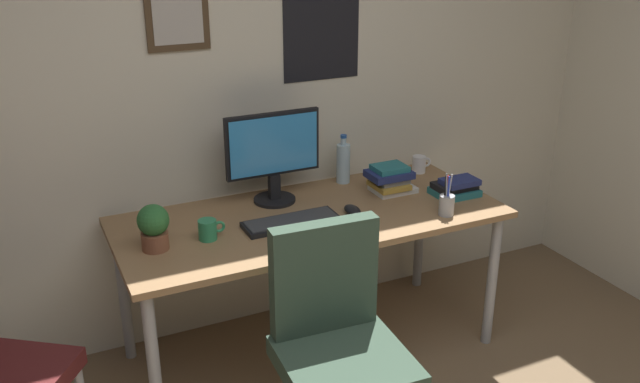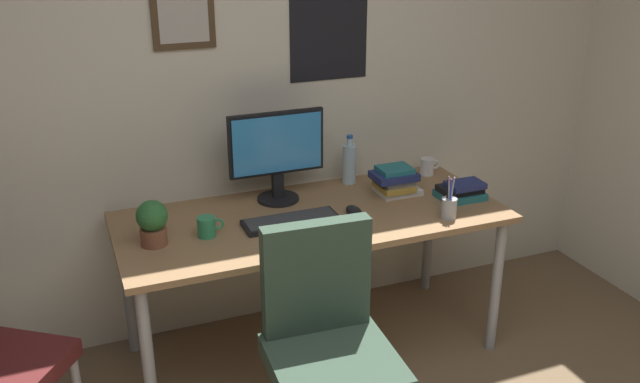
# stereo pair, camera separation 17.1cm
# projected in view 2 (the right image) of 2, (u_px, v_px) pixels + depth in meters

# --- Properties ---
(wall_back) EXTENTS (4.40, 0.10, 2.60)m
(wall_back) POSITION_uv_depth(u_px,v_px,m) (226.00, 75.00, 3.22)
(wall_back) COLOR beige
(wall_back) RESTS_ON ground_plane
(desk) EXTENTS (1.76, 0.76, 0.73)m
(desk) POSITION_uv_depth(u_px,v_px,m) (312.00, 228.00, 3.15)
(desk) COLOR #936D47
(desk) RESTS_ON ground_plane
(office_chair) EXTENTS (0.56, 0.57, 0.95)m
(office_chair) POSITION_uv_depth(u_px,v_px,m) (327.00, 338.00, 2.56)
(office_chair) COLOR #334738
(office_chair) RESTS_ON ground_plane
(monitor) EXTENTS (0.46, 0.20, 0.43)m
(monitor) POSITION_uv_depth(u_px,v_px,m) (277.00, 153.00, 3.20)
(monitor) COLOR black
(monitor) RESTS_ON desk
(keyboard) EXTENTS (0.43, 0.15, 0.03)m
(keyboard) POSITION_uv_depth(u_px,v_px,m) (291.00, 221.00, 3.03)
(keyboard) COLOR black
(keyboard) RESTS_ON desk
(computer_mouse) EXTENTS (0.06, 0.11, 0.04)m
(computer_mouse) POSITION_uv_depth(u_px,v_px,m) (354.00, 211.00, 3.12)
(computer_mouse) COLOR black
(computer_mouse) RESTS_ON desk
(water_bottle) EXTENTS (0.07, 0.07, 0.25)m
(water_bottle) POSITION_uv_depth(u_px,v_px,m) (349.00, 163.00, 3.46)
(water_bottle) COLOR silver
(water_bottle) RESTS_ON desk
(coffee_mug_near) EXTENTS (0.12, 0.08, 0.09)m
(coffee_mug_near) POSITION_uv_depth(u_px,v_px,m) (207.00, 227.00, 2.90)
(coffee_mug_near) COLOR #2D8C59
(coffee_mug_near) RESTS_ON desk
(coffee_mug_far) EXTENTS (0.11, 0.07, 0.09)m
(coffee_mug_far) POSITION_uv_depth(u_px,v_px,m) (428.00, 166.00, 3.59)
(coffee_mug_far) COLOR white
(coffee_mug_far) RESTS_ON desk
(potted_plant) EXTENTS (0.13, 0.13, 0.19)m
(potted_plant) POSITION_uv_depth(u_px,v_px,m) (152.00, 221.00, 2.80)
(potted_plant) COLOR brown
(potted_plant) RESTS_ON desk
(pen_cup) EXTENTS (0.07, 0.07, 0.20)m
(pen_cup) POSITION_uv_depth(u_px,v_px,m) (449.00, 207.00, 3.07)
(pen_cup) COLOR #9EA0A5
(pen_cup) RESTS_ON desk
(book_stack_left) EXTENTS (0.21, 0.17, 0.09)m
(book_stack_left) POSITION_uv_depth(u_px,v_px,m) (461.00, 191.00, 3.29)
(book_stack_left) COLOR #26727A
(book_stack_left) RESTS_ON desk
(book_stack_right) EXTENTS (0.24, 0.17, 0.14)m
(book_stack_right) POSITION_uv_depth(u_px,v_px,m) (395.00, 181.00, 3.34)
(book_stack_right) COLOR silver
(book_stack_right) RESTS_ON desk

